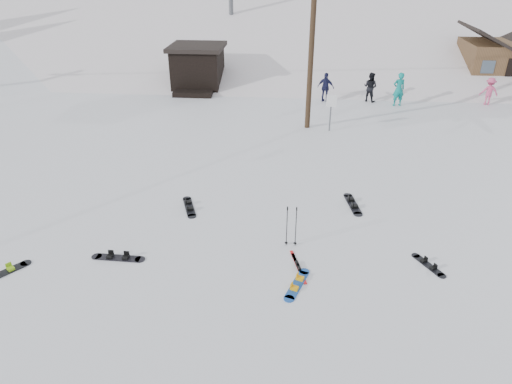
# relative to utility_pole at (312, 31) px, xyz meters

# --- Properties ---
(ground) EXTENTS (200.00, 200.00, 0.00)m
(ground) POSITION_rel_utility_pole_xyz_m (-2.00, -14.00, -4.68)
(ground) COLOR white
(ground) RESTS_ON ground
(ski_slope) EXTENTS (60.00, 85.24, 65.97)m
(ski_slope) POSITION_rel_utility_pole_xyz_m (-2.00, 41.00, -16.68)
(ski_slope) COLOR white
(ski_slope) RESTS_ON ground
(ridge_left) EXTENTS (47.54, 95.03, 58.38)m
(ridge_left) POSITION_rel_utility_pole_xyz_m (-38.00, 34.00, -15.68)
(ridge_left) COLOR white
(ridge_left) RESTS_ON ground
(utility_pole) EXTENTS (2.00, 0.26, 9.00)m
(utility_pole) POSITION_rel_utility_pole_xyz_m (0.00, 0.00, 0.00)
(utility_pole) COLOR #3A2819
(utility_pole) RESTS_ON ground
(trail_sign) EXTENTS (0.50, 0.09, 1.85)m
(trail_sign) POSITION_rel_utility_pole_xyz_m (1.10, -0.42, -3.41)
(trail_sign) COLOR #595B60
(trail_sign) RESTS_ON ground
(lift_hut) EXTENTS (3.40, 4.10, 2.75)m
(lift_hut) POSITION_rel_utility_pole_xyz_m (-7.00, 6.94, -3.32)
(lift_hut) COLOR black
(lift_hut) RESTS_ON ground
(cabin) EXTENTS (5.39, 4.40, 3.77)m
(cabin) POSITION_rel_utility_pole_xyz_m (13.00, 10.00, -3.20)
(cabin) COLOR brown
(cabin) RESTS_ON ground
(hero_snowboard) EXTENTS (0.69, 1.45, 0.11)m
(hero_snowboard) POSITION_rel_utility_pole_xyz_m (-0.42, -12.55, -4.65)
(hero_snowboard) COLOR blue
(hero_snowboard) RESTS_ON ground
(hero_skis) EXTENTS (0.51, 1.54, 0.08)m
(hero_skis) POSITION_rel_utility_pole_xyz_m (-0.39, -11.75, -4.66)
(hero_skis) COLOR red
(hero_skis) RESTS_ON ground
(ski_poles) EXTENTS (0.37, 0.10, 1.34)m
(ski_poles) POSITION_rel_utility_pole_xyz_m (-0.63, -10.65, -4.00)
(ski_poles) COLOR black
(ski_poles) RESTS_ON ground
(board_scatter_a) EXTENTS (1.62, 0.34, 0.11)m
(board_scatter_a) POSITION_rel_utility_pole_xyz_m (-5.66, -11.79, -4.65)
(board_scatter_a) COLOR black
(board_scatter_a) RESTS_ON ground
(board_scatter_b) EXTENTS (0.74, 1.51, 0.11)m
(board_scatter_b) POSITION_rel_utility_pole_xyz_m (-4.23, -8.65, -4.65)
(board_scatter_b) COLOR black
(board_scatter_b) RESTS_ON ground
(board_scatter_c) EXTENTS (1.10, 1.35, 0.11)m
(board_scatter_c) POSITION_rel_utility_pole_xyz_m (-8.63, -12.80, -4.65)
(board_scatter_c) COLOR black
(board_scatter_c) RESTS_ON ground
(board_scatter_d) EXTENTS (0.76, 1.15, 0.09)m
(board_scatter_d) POSITION_rel_utility_pole_xyz_m (3.33, -11.36, -4.66)
(board_scatter_d) COLOR black
(board_scatter_d) RESTS_ON ground
(board_scatter_f) EXTENTS (0.54, 1.66, 0.12)m
(board_scatter_f) POSITION_rel_utility_pole_xyz_m (1.52, -7.96, -4.65)
(board_scatter_f) COLOR black
(board_scatter_f) RESTS_ON ground
(skier_teal) EXTENTS (0.78, 0.60, 1.92)m
(skier_teal) POSITION_rel_utility_pole_xyz_m (5.24, 4.19, -3.72)
(skier_teal) COLOR #0D827D
(skier_teal) RESTS_ON ground
(skier_dark) EXTENTS (1.05, 1.00, 1.72)m
(skier_dark) POSITION_rel_utility_pole_xyz_m (3.74, 4.92, -3.82)
(skier_dark) COLOR black
(skier_dark) RESTS_ON ground
(skier_pink) EXTENTS (1.07, 0.68, 1.57)m
(skier_pink) POSITION_rel_utility_pole_xyz_m (10.54, 4.85, -3.90)
(skier_pink) COLOR #CC4875
(skier_pink) RESTS_ON ground
(skier_navy) EXTENTS (1.08, 0.73, 1.71)m
(skier_navy) POSITION_rel_utility_pole_xyz_m (1.11, 4.64, -3.83)
(skier_navy) COLOR #181A3D
(skier_navy) RESTS_ON ground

